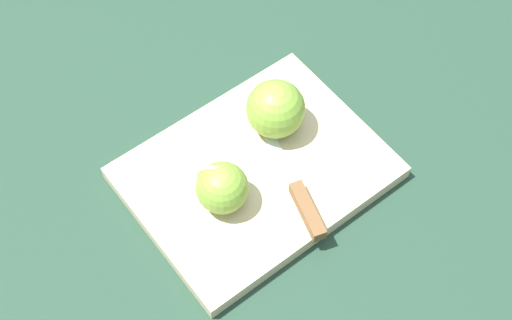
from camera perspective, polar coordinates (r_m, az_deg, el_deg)
name	(u,v)px	position (r m, az deg, el deg)	size (l,w,h in m)	color
ground_plane	(256,177)	(0.93, 0.00, -1.36)	(4.00, 4.00, 0.00)	#1E3828
cutting_board	(256,173)	(0.92, 0.00, -1.02)	(0.36, 0.30, 0.02)	#D1B789
apple_half_left	(220,186)	(0.86, -2.93, -2.05)	(0.07, 0.07, 0.07)	olive
apple_half_right	(276,109)	(0.92, 1.59, 4.12)	(0.08, 0.08, 0.08)	olive
knife	(304,203)	(0.88, 3.83, -3.48)	(0.09, 0.15, 0.02)	silver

